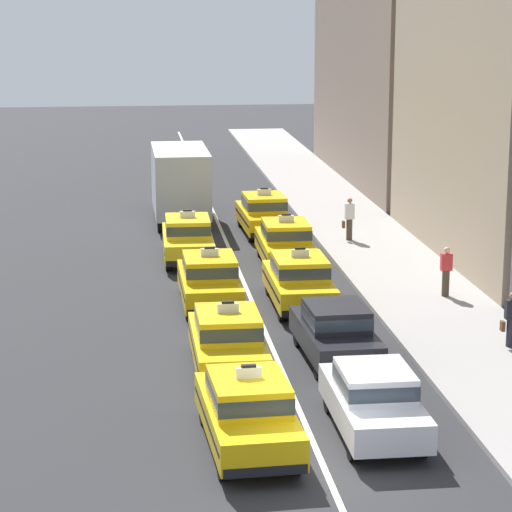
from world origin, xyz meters
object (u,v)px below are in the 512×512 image
taxi_left_third (210,279)px  sedan_right_nearest (374,398)px  taxi_left_nearest (248,411)px  pedestrian_trailing (511,320)px  box_truck_left_fifth (179,180)px  sedan_right_second (336,331)px  taxi_left_second (228,340)px  taxi_left_fourth (188,238)px  taxi_right_fourth (286,242)px  pedestrian_mid_block (446,271)px  pedestrian_far_corner (349,219)px  taxi_right_fifth (264,213)px  taxi_right_third (299,280)px

taxi_left_third → sedan_right_nearest: size_ratio=1.06×
taxi_left_nearest → pedestrian_trailing: size_ratio=3.00×
box_truck_left_fifth → sedan_right_second: size_ratio=1.60×
pedestrian_trailing → taxi_left_third: bearing=144.4°
taxi_left_second → taxi_left_fourth: (-0.29, 12.85, 0.00)m
box_truck_left_fifth → pedestrian_trailing: size_ratio=4.51×
pedestrian_trailing → taxi_right_fourth: bearing=113.7°
taxi_left_third → pedestrian_mid_block: bearing=-1.5°
pedestrian_far_corner → taxi_left_second: bearing=-112.5°
taxi_left_nearest → sedan_right_nearest: 2.94m
sedan_right_nearest → pedestrian_trailing: pedestrian_trailing is taller
taxi_left_fourth → pedestrian_trailing: 14.56m
taxi_left_second → pedestrian_far_corner: bearing=67.5°
taxi_right_fourth → taxi_right_fifth: 5.69m
taxi_left_nearest → pedestrian_trailing: (7.98, 5.98, 0.04)m
taxi_left_third → pedestrian_far_corner: 10.62m
taxi_left_second → taxi_right_fifth: same height
taxi_left_third → taxi_right_fourth: (3.18, 5.14, 0.00)m
pedestrian_trailing → pedestrian_far_corner: pedestrian_far_corner is taller
box_truck_left_fifth → pedestrian_mid_block: size_ratio=4.30×
taxi_left_second → taxi_left_third: size_ratio=1.00×
sedan_right_nearest → taxi_right_third: size_ratio=0.94×
pedestrian_far_corner → taxi_right_fifth: bearing=144.5°
box_truck_left_fifth → sedan_right_nearest: size_ratio=1.62×
sedan_right_nearest → sedan_right_second: bearing=88.7°
taxi_right_fourth → pedestrian_trailing: taxi_right_fourth is taller
box_truck_left_fifth → sedan_right_nearest: bearing=-83.1°
sedan_right_nearest → taxi_left_second: bearing=121.6°
box_truck_left_fifth → taxi_right_third: 14.85m
sedan_right_second → pedestrian_mid_block: (4.69, 5.69, 0.12)m
taxi_left_fourth → taxi_right_fourth: bearing=-19.3°
pedestrian_mid_block → pedestrian_far_corner: 8.91m
taxi_right_third → taxi_right_fifth: same height
taxi_left_nearest → pedestrian_mid_block: bearing=56.0°
sedan_right_nearest → sedan_right_second: size_ratio=0.99×
taxi_right_third → pedestrian_mid_block: 4.84m
taxi_left_fourth → sedan_right_second: bearing=-75.1°
pedestrian_mid_block → taxi_right_third: bearing=-177.3°
taxi_left_second → pedestrian_mid_block: bearing=39.3°
taxi_left_second → box_truck_left_fifth: bearing=90.5°
taxi_right_fifth → pedestrian_far_corner: size_ratio=2.72×
taxi_right_third → taxi_right_fourth: same height
taxi_left_second → taxi_left_fourth: same height
sedan_right_second → sedan_right_nearest: bearing=-91.3°
sedan_right_nearest → taxi_right_fifth: bearing=89.3°
taxi_left_second → sedan_right_nearest: bearing=-58.4°
box_truck_left_fifth → pedestrian_trailing: 21.36m
taxi_left_third → pedestrian_far_corner: size_ratio=2.70×
taxi_left_nearest → taxi_left_second: bearing=89.5°
box_truck_left_fifth → taxi_right_fifth: box_truck_left_fifth is taller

